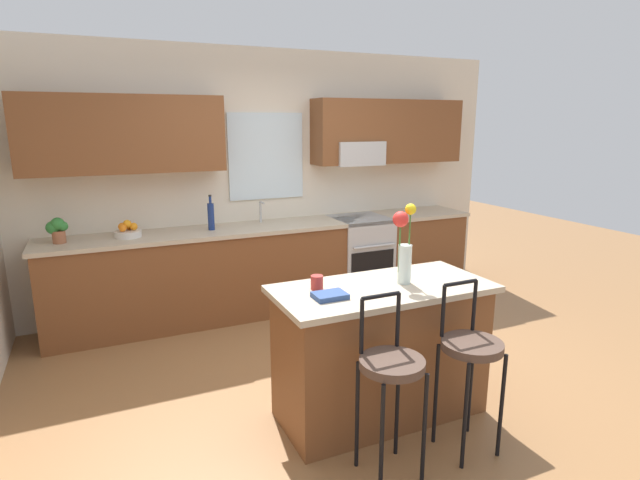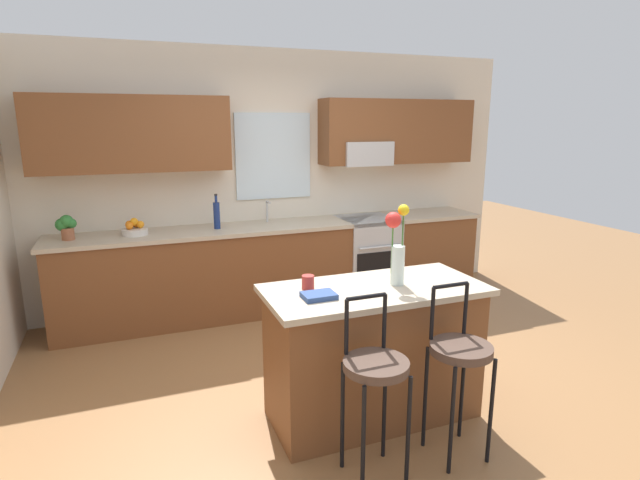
# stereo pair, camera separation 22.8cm
# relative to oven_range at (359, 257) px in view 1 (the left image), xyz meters

# --- Properties ---
(ground_plane) EXTENTS (14.00, 14.00, 0.00)m
(ground_plane) POSITION_rel_oven_range_xyz_m (-0.98, -1.68, -0.46)
(ground_plane) COLOR olive
(back_wall_assembly) EXTENTS (5.60, 0.50, 2.70)m
(back_wall_assembly) POSITION_rel_oven_range_xyz_m (-0.96, 0.31, 1.05)
(back_wall_assembly) COLOR beige
(back_wall_assembly) RESTS_ON ground
(counter_run) EXTENTS (4.56, 0.64, 0.92)m
(counter_run) POSITION_rel_oven_range_xyz_m (-0.98, 0.02, 0.01)
(counter_run) COLOR brown
(counter_run) RESTS_ON ground
(sink_faucet) EXTENTS (0.02, 0.13, 0.23)m
(sink_faucet) POSITION_rel_oven_range_xyz_m (-1.10, 0.17, 0.60)
(sink_faucet) COLOR #B7BABC
(sink_faucet) RESTS_ON counter_run
(oven_range) EXTENTS (0.60, 0.64, 0.92)m
(oven_range) POSITION_rel_oven_range_xyz_m (0.00, 0.00, 0.00)
(oven_range) COLOR #B7BABC
(oven_range) RESTS_ON ground
(kitchen_island) EXTENTS (1.44, 0.68, 0.92)m
(kitchen_island) POSITION_rel_oven_range_xyz_m (-1.03, -2.17, 0.00)
(kitchen_island) COLOR brown
(kitchen_island) RESTS_ON ground
(bar_stool_near) EXTENTS (0.36, 0.36, 1.04)m
(bar_stool_near) POSITION_rel_oven_range_xyz_m (-1.30, -2.72, 0.18)
(bar_stool_near) COLOR black
(bar_stool_near) RESTS_ON ground
(bar_stool_middle) EXTENTS (0.36, 0.36, 1.04)m
(bar_stool_middle) POSITION_rel_oven_range_xyz_m (-0.75, -2.72, 0.18)
(bar_stool_middle) COLOR black
(bar_stool_middle) RESTS_ON ground
(flower_vase) EXTENTS (0.16, 0.10, 0.53)m
(flower_vase) POSITION_rel_oven_range_xyz_m (-0.87, -2.17, 0.72)
(flower_vase) COLOR silver
(flower_vase) RESTS_ON kitchen_island
(mug_ceramic) EXTENTS (0.08, 0.08, 0.09)m
(mug_ceramic) POSITION_rel_oven_range_xyz_m (-1.44, -2.05, 0.51)
(mug_ceramic) COLOR #A52D28
(mug_ceramic) RESTS_ON kitchen_island
(cookbook) EXTENTS (0.20, 0.15, 0.03)m
(cookbook) POSITION_rel_oven_range_xyz_m (-1.44, -2.24, 0.48)
(cookbook) COLOR navy
(cookbook) RESTS_ON kitchen_island
(fruit_bowl_oranges) EXTENTS (0.24, 0.24, 0.16)m
(fruit_bowl_oranges) POSITION_rel_oven_range_xyz_m (-2.43, 0.03, 0.52)
(fruit_bowl_oranges) COLOR silver
(fruit_bowl_oranges) RESTS_ON counter_run
(bottle_olive_oil) EXTENTS (0.06, 0.06, 0.35)m
(bottle_olive_oil) POSITION_rel_oven_range_xyz_m (-1.66, 0.02, 0.60)
(bottle_olive_oil) COLOR navy
(bottle_olive_oil) RESTS_ON counter_run
(potted_plant_small) EXTENTS (0.18, 0.13, 0.23)m
(potted_plant_small) POSITION_rel_oven_range_xyz_m (-3.01, 0.03, 0.59)
(potted_plant_small) COLOR #9E5B3D
(potted_plant_small) RESTS_ON counter_run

